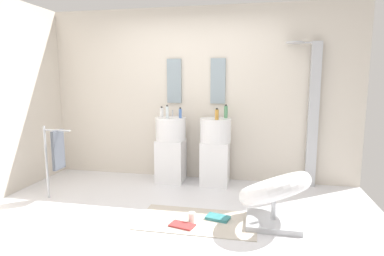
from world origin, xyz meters
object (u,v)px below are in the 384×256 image
Objects in this scene: pedestal_sink_right at (215,150)px; soap_bottle_blue at (180,113)px; towel_rack at (56,151)px; soap_bottle_green at (226,112)px; soap_bottle_amber at (217,114)px; coffee_mug at (192,217)px; lounge_chair at (274,193)px; soap_bottle_white at (162,112)px; shower_column at (312,112)px; pedestal_sink_left at (171,148)px; soap_bottle_clear at (167,112)px; magazine_red at (182,225)px; magazine_teal at (218,218)px.

pedestal_sink_right is 6.92× the size of soap_bottle_blue.
towel_rack is 4.83× the size of soap_bottle_green.
soap_bottle_amber is (0.55, -0.10, 0.00)m from soap_bottle_blue.
lounge_chair is at bearing 9.34° from coffee_mug.
soap_bottle_blue reaches higher than coffee_mug.
soap_bottle_amber is 0.86m from soap_bottle_white.
shower_column is 2.16m from soap_bottle_white.
towel_rack is 5.99× the size of soap_bottle_white.
soap_bottle_blue is (-0.44, 1.31, 0.98)m from coffee_mug.
shower_column is at bearing 4.45° from soap_bottle_white.
towel_rack is 2.36m from soap_bottle_green.
shower_column is at bearing 7.81° from pedestal_sink_right.
towel_rack is (-1.23, -1.00, 0.11)m from pedestal_sink_left.
shower_column is (2.02, 0.18, 0.57)m from pedestal_sink_left.
soap_bottle_clear is at bearing 143.75° from lounge_chair.
soap_bottle_green reaches higher than soap_bottle_amber.
soap_bottle_white reaches higher than magazine_red.
soap_bottle_amber is (0.11, 1.22, 0.99)m from coffee_mug.
pedestal_sink_left and pedestal_sink_right have the same top height.
soap_bottle_white reaches higher than magazine_teal.
soap_bottle_green is (0.95, 0.07, 0.02)m from soap_bottle_white.
pedestal_sink_left is 1.59m from towel_rack.
soap_bottle_white is (-2.16, -0.17, -0.03)m from shower_column.
soap_bottle_green is at bearing -175.31° from shower_column.
pedestal_sink_left is 5.51× the size of soap_bottle_clear.
soap_bottle_green is at bearing 31.79° from pedestal_sink_right.
lounge_chair is 10.18× the size of coffee_mug.
lounge_chair reaches higher than magazine_teal.
pedestal_sink_right is 1.43m from coffee_mug.
pedestal_sink_right is 0.52× the size of shower_column.
lounge_chair is at bearing -39.81° from pedestal_sink_left.
pedestal_sink_right is 0.74m from soap_bottle_blue.
soap_bottle_white is at bearing 129.95° from soap_bottle_clear.
soap_bottle_blue is at bearing 118.59° from magazine_red.
shower_column is at bearing 6.92° from soap_bottle_blue.
soap_bottle_blue is (-0.70, 1.18, 1.02)m from magazine_teal.
magazine_red is 1.92m from soap_bottle_white.
soap_bottle_clear is (-0.87, 1.09, 1.04)m from magazine_teal.
towel_rack is 5.83× the size of soap_bottle_amber.
soap_bottle_blue is 0.31m from soap_bottle_white.
shower_column reaches higher than towel_rack.
soap_bottle_white is 0.95m from soap_bottle_green.
soap_bottle_clear reaches higher than towel_rack.
soap_bottle_green is 0.85m from soap_bottle_clear.
soap_bottle_amber is at bearing 84.88° from coffee_mug.
soap_bottle_white reaches higher than lounge_chair.
coffee_mug is 0.68× the size of soap_bottle_blue.
shower_column is 2.10m from magazine_teal.
soap_bottle_amber reaches higher than pedestal_sink_right.
soap_bottle_green reaches higher than pedestal_sink_left.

